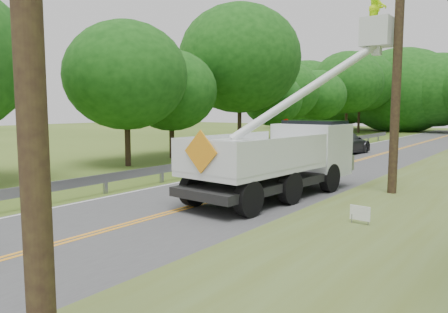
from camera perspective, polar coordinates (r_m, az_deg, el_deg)
The scene contains 10 objects.
ground at distance 11.64m, azimuth -18.15°, elevation -10.03°, with size 140.00×140.00×0.00m, color #405C1B.
road at distance 22.59m, azimuth 12.17°, elevation -1.94°, with size 7.20×96.00×0.03m.
guardrail at distance 25.20m, azimuth 4.72°, elevation 0.28°, with size 0.18×48.00×0.77m.
utility_poles at distance 23.87m, azimuth 26.80°, elevation 10.63°, with size 1.60×43.30×10.00m.
treeline_left at distance 40.88m, azimuth 8.02°, elevation 9.97°, with size 9.57×56.56×11.09m.
bucket_truck at distance 16.57m, azimuth 9.18°, elevation 0.93°, with size 5.01×7.92×7.44m.
suv_silver at distance 24.65m, azimuth 10.31°, elevation 0.92°, with size 2.98×6.46×1.80m, color #B6B9BD.
suv_darkgrey at distance 31.33m, azimuth 15.17°, elevation 1.78°, with size 2.26×5.56×1.61m, color #383A3F.
stop_sign_permanent at distance 28.37m, azimuth 8.10°, elevation 3.19°, with size 0.54×0.09×2.52m.
yard_sign at distance 11.64m, azimuth 17.33°, elevation -7.20°, with size 0.53×0.07×0.77m.
Camera 1 is at (9.18, -6.39, 3.23)m, focal length 35.04 mm.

